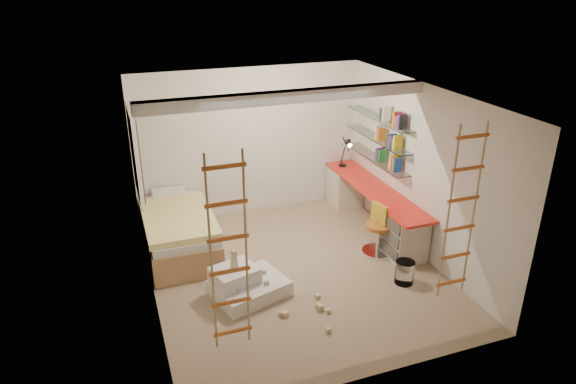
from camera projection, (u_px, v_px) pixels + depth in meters
name	position (u px, v px, depth m)	size (l,w,h in m)	color
floor	(295.00, 272.00, 7.50)	(4.50, 4.50, 0.00)	#967D61
ceiling_beam	(288.00, 97.00, 6.76)	(4.00, 0.18, 0.16)	white
window_frame	(135.00, 155.00, 7.57)	(0.06, 1.15, 1.35)	white
window_blind	(138.00, 155.00, 7.58)	(0.02, 1.00, 1.20)	#4C2D1E
rope_ladder_left	(229.00, 255.00, 4.97)	(0.41, 0.04, 2.13)	orange
rope_ladder_right	(461.00, 214.00, 5.81)	(0.41, 0.04, 2.13)	orange
waste_bin	(405.00, 272.00, 7.18)	(0.27, 0.27, 0.34)	white
desk	(373.00, 206.00, 8.62)	(0.56, 2.80, 0.75)	red
shelves	(377.00, 139.00, 8.47)	(0.25, 1.80, 0.71)	white
bed	(178.00, 231.00, 7.97)	(1.02, 2.00, 0.69)	#AD7F51
task_lamp	(347.00, 148.00, 9.14)	(0.14, 0.36, 0.57)	black
swivel_chair	(379.00, 236.00, 7.88)	(0.58, 0.58, 0.82)	#B06121
play_platform	(245.00, 284.00, 6.91)	(1.11, 0.97, 0.42)	silver
toy_blocks	(276.00, 290.00, 6.67)	(1.15, 1.27, 0.69)	#CCB284
books	(378.00, 131.00, 8.42)	(0.14, 0.70, 0.92)	#194CA5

